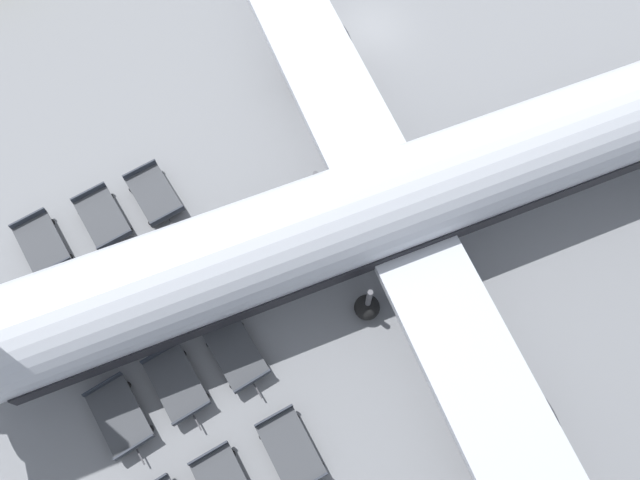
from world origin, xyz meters
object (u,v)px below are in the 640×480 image
Objects in this scene: baggage_dolly_row_near_col_c at (120,416)px; baggage_dolly_row_mid_b_col_b at (195,265)px; baggage_dolly_row_mid_a_col_b at (138,294)px; airplane at (418,194)px; baggage_dolly_row_mid_b_col_a at (155,195)px; baggage_dolly_row_mid_a_col_a at (103,219)px; baggage_dolly_row_near_col_b at (82,328)px; baggage_dolly_row_mid_b_col_d at (291,450)px; baggage_dolly_row_mid_b_col_c at (236,353)px; baggage_dolly_row_mid_a_col_c at (177,384)px; baggage_dolly_row_near_col_a at (42,245)px.

baggage_dolly_row_near_col_c and baggage_dolly_row_mid_b_col_b have the same top height.
baggage_dolly_row_mid_a_col_b is (-4.57, 2.64, 0.00)m from baggage_dolly_row_near_col_c.
baggage_dolly_row_mid_b_col_a is (-7.13, -9.80, -2.94)m from airplane.
baggage_dolly_row_near_col_c and baggage_dolly_row_mid_a_col_a have the same top height.
baggage_dolly_row_near_col_b is 10.46m from baggage_dolly_row_mid_b_col_d.
baggage_dolly_row_mid_b_col_b is at bearing 93.58° from baggage_dolly_row_near_col_b.
baggage_dolly_row_mid_b_col_a is 1.00× the size of baggage_dolly_row_mid_b_col_c.
baggage_dolly_row_mid_b_col_b and baggage_dolly_row_mid_b_col_d have the same top height.
baggage_dolly_row_mid_a_col_b is (-2.86, -12.37, -2.94)m from airplane.
baggage_dolly_row_mid_b_col_d is (4.61, 0.22, 0.00)m from baggage_dolly_row_mid_b_col_c.
baggage_dolly_row_mid_b_col_b is at bearing 33.79° from baggage_dolly_row_mid_a_col_a.
baggage_dolly_row_mid_b_col_b is at bearing 2.87° from baggage_dolly_row_mid_b_col_a.
baggage_dolly_row_mid_b_col_c and baggage_dolly_row_mid_b_col_d have the same top height.
baggage_dolly_row_near_col_b is 4.30m from baggage_dolly_row_near_col_c.
baggage_dolly_row_near_col_c is 10.26m from baggage_dolly_row_mid_b_col_a.
baggage_dolly_row_near_col_c is 1.00× the size of baggage_dolly_row_mid_a_col_c.
baggage_dolly_row_mid_b_col_b is at bearing -107.02° from airplane.
baggage_dolly_row_mid_a_col_b is 2.78m from baggage_dolly_row_mid_b_col_b.
baggage_dolly_row_mid_a_col_b is 1.00× the size of baggage_dolly_row_mid_b_col_a.
baggage_dolly_row_near_col_b is at bearing -147.77° from baggage_dolly_row_mid_a_col_c.
baggage_dolly_row_mid_b_col_a is 1.01× the size of baggage_dolly_row_mid_b_col_d.
baggage_dolly_row_near_col_c is 1.00× the size of baggage_dolly_row_mid_b_col_c.
baggage_dolly_row_near_col_b is (4.60, 0.24, 0.00)m from baggage_dolly_row_near_col_a.
baggage_dolly_row_mid_b_col_a is at bearing 149.51° from baggage_dolly_row_near_col_c.
baggage_dolly_row_near_col_a and baggage_dolly_row_mid_b_col_b have the same top height.
baggage_dolly_row_mid_a_col_b is at bearing -30.99° from baggage_dolly_row_mid_b_col_a.
baggage_dolly_row_mid_b_col_a is (-4.27, 2.57, 0.00)m from baggage_dolly_row_mid_a_col_b.
baggage_dolly_row_near_col_c and baggage_dolly_row_mid_b_col_d have the same top height.
baggage_dolly_row_near_col_b and baggage_dolly_row_mid_b_col_d have the same top height.
baggage_dolly_row_near_col_a is at bearing -177.95° from baggage_dolly_row_near_col_c.
baggage_dolly_row_near_col_c is 1.01× the size of baggage_dolly_row_mid_b_col_b.
airplane is 11.97× the size of baggage_dolly_row_mid_a_col_a.
airplane is 15.39m from baggage_dolly_row_near_col_c.
baggage_dolly_row_mid_b_col_a is 1.01× the size of baggage_dolly_row_mid_b_col_b.
baggage_dolly_row_mid_a_col_b and baggage_dolly_row_mid_a_col_c have the same top height.
airplane is 14.60m from baggage_dolly_row_mid_a_col_a.
baggage_dolly_row_mid_b_col_c is at bearing 17.04° from baggage_dolly_row_mid_a_col_a.
baggage_dolly_row_near_col_a and baggage_dolly_row_mid_b_col_d have the same top height.
baggage_dolly_row_near_col_c is 5.29m from baggage_dolly_row_mid_b_col_c.
airplane is 10.28m from baggage_dolly_row_mid_b_col_c.
baggage_dolly_row_near_col_c is 7.13m from baggage_dolly_row_mid_b_col_b.
airplane is 11.97× the size of baggage_dolly_row_mid_b_col_a.
baggage_dolly_row_mid_a_col_c is at bearing 32.23° from baggage_dolly_row_near_col_b.
baggage_dolly_row_mid_b_col_b is (4.19, 2.81, 0.00)m from baggage_dolly_row_mid_a_col_a.
airplane is 11.95× the size of baggage_dolly_row_near_col_c.
baggage_dolly_row_mid_b_col_b is (4.19, 0.21, 0.00)m from baggage_dolly_row_mid_b_col_a.
baggage_dolly_row_mid_a_col_a is at bearing 88.79° from baggage_dolly_row_near_col_a.
baggage_dolly_row_mid_b_col_a is (-8.73, 2.64, 0.00)m from baggage_dolly_row_mid_a_col_c.
baggage_dolly_row_mid_a_col_a and baggage_dolly_row_mid_a_col_b have the same top height.
baggage_dolly_row_near_col_a and baggage_dolly_row_mid_a_col_b have the same top height.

